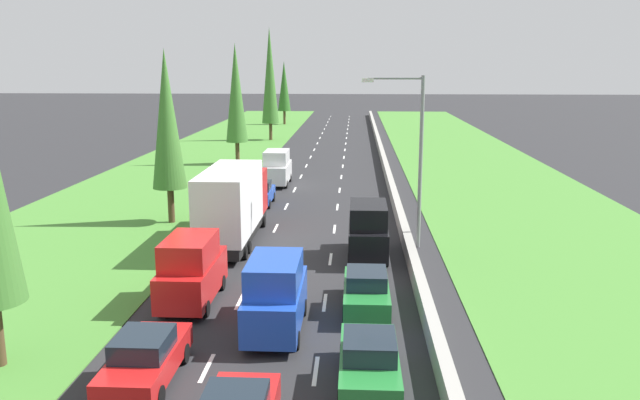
{
  "coord_description": "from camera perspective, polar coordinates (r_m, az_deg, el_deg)",
  "views": [
    {
      "loc": [
        2.92,
        -3.84,
        9.54
      ],
      "look_at": [
        0.47,
        40.7,
        0.12
      ],
      "focal_mm": 36.16,
      "sensor_mm": 36.0,
      "label": 1
    }
  ],
  "objects": [
    {
      "name": "median_barrier",
      "position": [
        64.55,
        5.6,
        3.74
      ],
      "size": [
        0.44,
        120.0,
        0.85
      ],
      "primitive_type": "cube",
      "color": "#9E9B93",
      "rests_on": "ground"
    },
    {
      "name": "green_sedan_right_lane",
      "position": [
        20.0,
        4.37,
        -13.99
      ],
      "size": [
        1.82,
        4.5,
        1.64
      ],
      "color": "#237A33",
      "rests_on": "ground"
    },
    {
      "name": "poplar_tree_fourth",
      "position": [
        82.71,
        -4.46,
        10.9
      ],
      "size": [
        2.15,
        2.15,
        14.12
      ],
      "color": "#4C3823",
      "rests_on": "ground"
    },
    {
      "name": "grass_verge_right",
      "position": [
        65.55,
        13.18,
        3.25
      ],
      "size": [
        14.0,
        140.0,
        0.04
      ],
      "primitive_type": "cube",
      "color": "#478433",
      "rests_on": "ground"
    },
    {
      "name": "grass_verge_left",
      "position": [
        66.4,
        -10.47,
        3.48
      ],
      "size": [
        14.0,
        140.0,
        0.04
      ],
      "primitive_type": "cube",
      "color": "#478433",
      "rests_on": "ground"
    },
    {
      "name": "green_sedan_right_lane_third",
      "position": [
        25.73,
        4.12,
        -7.94
      ],
      "size": [
        1.82,
        4.5,
        1.64
      ],
      "color": "#237A33",
      "rests_on": "ground"
    },
    {
      "name": "lane_markings",
      "position": [
        64.62,
        0.53,
        3.43
      ],
      "size": [
        3.64,
        116.0,
        0.01
      ],
      "color": "white",
      "rests_on": "ground"
    },
    {
      "name": "street_light_mast",
      "position": [
        33.69,
        8.34,
        4.45
      ],
      "size": [
        3.2,
        0.28,
        9.0
      ],
      "color": "gray",
      "rests_on": "ground"
    },
    {
      "name": "red_van_left_lane",
      "position": [
        26.67,
        -11.3,
        -6.09
      ],
      "size": [
        1.96,
        4.9,
        2.82
      ],
      "color": "red",
      "rests_on": "ground"
    },
    {
      "name": "blue_hatchback_left_lane",
      "position": [
        44.61,
        -5.35,
        0.62
      ],
      "size": [
        1.74,
        3.9,
        1.72
      ],
      "color": "#1E47B7",
      "rests_on": "ground"
    },
    {
      "name": "white_van_left_lane",
      "position": [
        51.87,
        -3.83,
        2.86
      ],
      "size": [
        1.96,
        4.9,
        2.82
      ],
      "color": "white",
      "rests_on": "ground"
    },
    {
      "name": "ground_plane",
      "position": [
        64.62,
        0.53,
        3.43
      ],
      "size": [
        300.0,
        300.0,
        0.0
      ],
      "primitive_type": "plane",
      "color": "#28282B",
      "rests_on": "ground"
    },
    {
      "name": "poplar_tree_second",
      "position": [
        39.62,
        -13.39,
        6.9
      ],
      "size": [
        2.06,
        2.06,
        10.49
      ],
      "color": "#4C3823",
      "rests_on": "ground"
    },
    {
      "name": "red_sedan_left_lane",
      "position": [
        20.77,
        -15.21,
        -13.37
      ],
      "size": [
        1.82,
        4.5,
        1.64
      ],
      "color": "red",
      "rests_on": "ground"
    },
    {
      "name": "poplar_tree_fifth",
      "position": [
        104.75,
        -3.19,
        10.01
      ],
      "size": [
        2.05,
        2.05,
        10.07
      ],
      "color": "#4C3823",
      "rests_on": "ground"
    },
    {
      "name": "blue_van_centre_lane",
      "position": [
        23.48,
        -3.96,
        -8.39
      ],
      "size": [
        1.96,
        4.9,
        2.82
      ],
      "color": "#1E47B7",
      "rests_on": "ground"
    },
    {
      "name": "poplar_tree_third",
      "position": [
        62.68,
        -7.45,
        9.34
      ],
      "size": [
        2.09,
        2.09,
        11.55
      ],
      "color": "#4C3823",
      "rests_on": "ground"
    },
    {
      "name": "white_box_truck_left_lane",
      "position": [
        35.05,
        -7.7,
        -0.3
      ],
      "size": [
        2.46,
        9.4,
        4.18
      ],
      "color": "black",
      "rests_on": "ground"
    },
    {
      "name": "black_van_right_lane",
      "position": [
        32.29,
        4.26,
        -2.72
      ],
      "size": [
        1.96,
        4.9,
        2.82
      ],
      "color": "black",
      "rests_on": "ground"
    }
  ]
}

